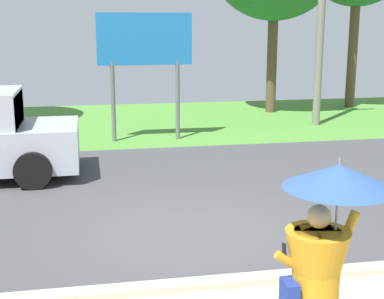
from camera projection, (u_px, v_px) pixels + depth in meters
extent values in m
cube|color=#424244|center=(170.00, 196.00, 11.03)|extent=(40.00, 8.00, 0.10)
cube|color=#4F8D36|center=(135.00, 123.00, 18.69)|extent=(40.00, 8.00, 0.10)
cube|color=#B2AD9E|center=(217.00, 282.00, 7.18)|extent=(40.00, 0.24, 0.10)
cylinder|color=orange|center=(316.00, 264.00, 5.19)|extent=(0.44, 0.44, 0.65)
sphere|color=tan|center=(319.00, 216.00, 5.09)|extent=(0.22, 0.22, 0.22)
cylinder|color=orange|center=(347.00, 234.00, 5.18)|extent=(0.24, 0.09, 0.45)
cylinder|color=orange|center=(289.00, 262.00, 5.16)|extent=(0.29, 0.08, 0.24)
cylinder|color=gray|center=(337.00, 212.00, 5.11)|extent=(0.02, 0.02, 0.75)
cone|color=#33569E|center=(339.00, 176.00, 5.03)|extent=(1.01, 1.01, 0.22)
cylinder|color=gray|center=(340.00, 163.00, 5.01)|extent=(0.02, 0.02, 0.10)
cube|color=black|center=(284.00, 251.00, 5.16)|extent=(0.02, 0.11, 0.16)
cube|color=navy|center=(289.00, 296.00, 5.16)|extent=(0.12, 0.24, 0.30)
cube|color=#2D3842|center=(17.00, 111.00, 11.90)|extent=(0.10, 1.70, 0.77)
cylinder|color=black|center=(40.00, 148.00, 13.16)|extent=(0.76, 0.28, 0.76)
cylinder|color=black|center=(33.00, 170.00, 11.25)|extent=(0.76, 0.28, 0.76)
cylinder|color=gray|center=(321.00, 10.00, 17.33)|extent=(0.24, 0.24, 7.21)
cylinder|color=slate|center=(113.00, 102.00, 15.49)|extent=(0.12, 0.12, 2.20)
cylinder|color=slate|center=(178.00, 100.00, 15.81)|extent=(0.12, 0.12, 2.20)
cube|color=#1E72B2|center=(145.00, 39.00, 15.26)|extent=(2.60, 0.10, 1.40)
cylinder|color=brown|center=(272.00, 59.00, 20.27)|extent=(0.36, 0.36, 3.88)
cylinder|color=brown|center=(353.00, 51.00, 21.40)|extent=(0.36, 0.36, 4.28)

